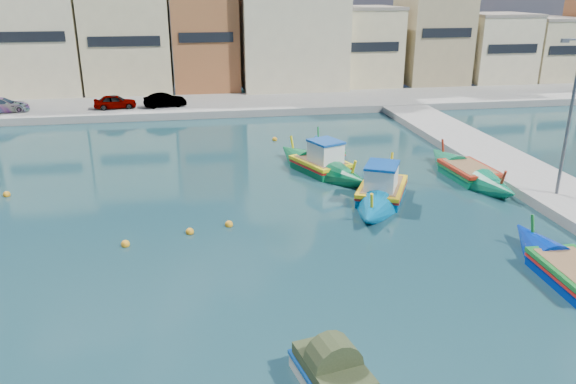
{
  "coord_description": "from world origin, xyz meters",
  "views": [
    {
      "loc": [
        -0.01,
        -17.44,
        10.1
      ],
      "look_at": [
        4.0,
        6.0,
        1.4
      ],
      "focal_mm": 35.0,
      "sensor_mm": 36.0,
      "label": 1
    }
  ],
  "objects_px": {
    "quay_street_lamp": "(569,117)",
    "luzzu_cyan_mid": "(469,174)",
    "church_block": "(290,5)",
    "luzzu_blue_cabin": "(321,166)",
    "tender_near": "(333,376)",
    "luzzu_blue_south": "(575,277)",
    "luzzu_turquoise_cabin": "(382,192)",
    "luzzu_green": "(326,152)"
  },
  "relations": [
    {
      "from": "luzzu_turquoise_cabin",
      "to": "luzzu_blue_south",
      "type": "height_order",
      "value": "luzzu_turquoise_cabin"
    },
    {
      "from": "luzzu_green",
      "to": "luzzu_cyan_mid",
      "type": "bearing_deg",
      "value": -40.05
    },
    {
      "from": "church_block",
      "to": "luzzu_blue_cabin",
      "type": "xyz_separation_m",
      "value": [
        -2.91,
        -27.2,
        -8.04
      ]
    },
    {
      "from": "luzzu_turquoise_cabin",
      "to": "tender_near",
      "type": "bearing_deg",
      "value": -113.61
    },
    {
      "from": "luzzu_green",
      "to": "tender_near",
      "type": "bearing_deg",
      "value": -102.88
    },
    {
      "from": "quay_street_lamp",
      "to": "luzzu_cyan_mid",
      "type": "bearing_deg",
      "value": 120.02
    },
    {
      "from": "luzzu_green",
      "to": "luzzu_blue_south",
      "type": "xyz_separation_m",
      "value": [
        5.09,
        -17.47,
        0.02
      ]
    },
    {
      "from": "luzzu_blue_south",
      "to": "tender_near",
      "type": "bearing_deg",
      "value": -157.91
    },
    {
      "from": "luzzu_blue_south",
      "to": "luzzu_turquoise_cabin",
      "type": "bearing_deg",
      "value": 113.08
    },
    {
      "from": "luzzu_cyan_mid",
      "to": "luzzu_green",
      "type": "distance_m",
      "value": 8.94
    },
    {
      "from": "luzzu_turquoise_cabin",
      "to": "luzzu_blue_south",
      "type": "xyz_separation_m",
      "value": [
        4.07,
        -9.55,
        -0.1
      ]
    },
    {
      "from": "church_block",
      "to": "luzzu_blue_south",
      "type": "distance_m",
      "value": 42.4
    },
    {
      "from": "luzzu_cyan_mid",
      "to": "luzzu_blue_south",
      "type": "relative_size",
      "value": 1.02
    },
    {
      "from": "quay_street_lamp",
      "to": "luzzu_cyan_mid",
      "type": "distance_m",
      "value": 6.36
    },
    {
      "from": "church_block",
      "to": "luzzu_cyan_mid",
      "type": "xyz_separation_m",
      "value": [
        5.0,
        -29.77,
        -8.14
      ]
    },
    {
      "from": "luzzu_cyan_mid",
      "to": "tender_near",
      "type": "xyz_separation_m",
      "value": [
        -11.77,
        -15.78,
        0.15
      ]
    },
    {
      "from": "tender_near",
      "to": "luzzu_blue_south",
      "type": "bearing_deg",
      "value": 22.09
    },
    {
      "from": "luzzu_turquoise_cabin",
      "to": "luzzu_blue_cabin",
      "type": "distance_m",
      "value": 5.19
    },
    {
      "from": "luzzu_blue_cabin",
      "to": "luzzu_green",
      "type": "relative_size",
      "value": 1.23
    },
    {
      "from": "quay_street_lamp",
      "to": "luzzu_green",
      "type": "height_order",
      "value": "quay_street_lamp"
    },
    {
      "from": "church_block",
      "to": "luzzu_turquoise_cabin",
      "type": "xyz_separation_m",
      "value": [
        -0.82,
        -31.94,
        -8.04
      ]
    },
    {
      "from": "luzzu_turquoise_cabin",
      "to": "luzzu_blue_south",
      "type": "distance_m",
      "value": 10.38
    },
    {
      "from": "luzzu_cyan_mid",
      "to": "luzzu_blue_cabin",
      "type": "bearing_deg",
      "value": 161.98
    },
    {
      "from": "luzzu_cyan_mid",
      "to": "luzzu_green",
      "type": "bearing_deg",
      "value": 139.95
    },
    {
      "from": "luzzu_turquoise_cabin",
      "to": "luzzu_blue_cabin",
      "type": "bearing_deg",
      "value": 113.77
    },
    {
      "from": "luzzu_blue_cabin",
      "to": "quay_street_lamp",
      "type": "bearing_deg",
      "value": -33.31
    },
    {
      "from": "luzzu_green",
      "to": "tender_near",
      "type": "relative_size",
      "value": 2.32
    },
    {
      "from": "luzzu_turquoise_cabin",
      "to": "tender_near",
      "type": "height_order",
      "value": "luzzu_turquoise_cabin"
    },
    {
      "from": "luzzu_green",
      "to": "tender_near",
      "type": "height_order",
      "value": "luzzu_green"
    },
    {
      "from": "luzzu_blue_cabin",
      "to": "luzzu_green",
      "type": "xyz_separation_m",
      "value": [
        1.07,
        3.18,
        -0.13
      ]
    },
    {
      "from": "luzzu_turquoise_cabin",
      "to": "quay_street_lamp",
      "type": "bearing_deg",
      "value": -13.98
    },
    {
      "from": "luzzu_cyan_mid",
      "to": "luzzu_blue_south",
      "type": "bearing_deg",
      "value": -98.51
    },
    {
      "from": "church_block",
      "to": "quay_street_lamp",
      "type": "distance_m",
      "value": 35.04
    },
    {
      "from": "luzzu_green",
      "to": "tender_near",
      "type": "xyz_separation_m",
      "value": [
        -4.93,
        -21.53,
        0.19
      ]
    },
    {
      "from": "quay_street_lamp",
      "to": "luzzu_blue_south",
      "type": "height_order",
      "value": "quay_street_lamp"
    },
    {
      "from": "church_block",
      "to": "tender_near",
      "type": "xyz_separation_m",
      "value": [
        -6.77,
        -45.55,
        -7.99
      ]
    },
    {
      "from": "quay_street_lamp",
      "to": "luzzu_blue_cabin",
      "type": "xyz_separation_m",
      "value": [
        -10.35,
        6.8,
        -3.97
      ]
    },
    {
      "from": "luzzu_turquoise_cabin",
      "to": "luzzu_blue_south",
      "type": "bearing_deg",
      "value": -66.92
    },
    {
      "from": "church_block",
      "to": "luzzu_blue_cabin",
      "type": "distance_m",
      "value": 28.51
    },
    {
      "from": "luzzu_blue_cabin",
      "to": "luzzu_cyan_mid",
      "type": "relative_size",
      "value": 0.98
    },
    {
      "from": "church_block",
      "to": "tender_near",
      "type": "height_order",
      "value": "church_block"
    },
    {
      "from": "luzzu_blue_cabin",
      "to": "tender_near",
      "type": "xyz_separation_m",
      "value": [
        -3.86,
        -18.36,
        0.05
      ]
    }
  ]
}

